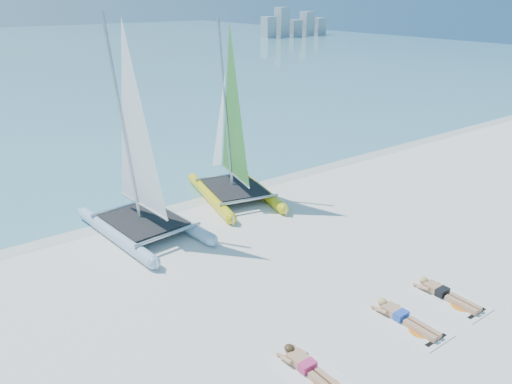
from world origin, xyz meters
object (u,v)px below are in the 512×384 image
catamaran_yellow (229,140)px  towel_b (408,324)px  sunbather_a (309,367)px  sunbather_b (402,316)px  towel_c (450,300)px  sunbather_c (444,293)px  towel_a (315,377)px  catamaran_blue (138,171)px

catamaran_yellow → towel_b: (-1.30, -9.52, -2.12)m
sunbather_a → sunbather_b: 2.98m
sunbather_a → towel_c: sunbather_a is taller
towel_b → sunbather_c: sunbather_c is taller
towel_b → catamaran_yellow: bearing=82.2°
towel_b → towel_c: size_ratio=1.00×
sunbather_a → towel_b: 2.99m
catamaran_yellow → towel_c: 9.75m
towel_a → catamaran_blue: bearing=89.4°
catamaran_yellow → towel_a: catamaran_yellow is taller
sunbather_b → towel_a: bearing=-177.0°
sunbather_a → towel_b: size_ratio=0.93×
catamaran_blue → sunbather_a: bearing=-95.8°
sunbather_c → towel_c: bearing=-90.0°
catamaran_yellow → towel_a: bearing=-101.6°
sunbather_c → sunbather_b: bearing=-179.6°
catamaran_blue → catamaran_yellow: 4.33m
catamaran_yellow → sunbather_c: catamaran_yellow is taller
sunbather_b → towel_c: size_ratio=0.93×
towel_b → sunbather_c: size_ratio=1.07×
catamaran_yellow → sunbather_a: size_ratio=3.91×
catamaran_yellow → towel_b: size_ratio=3.65×
catamaran_blue → catamaran_yellow: size_ratio=1.04×
towel_c → sunbather_c: 0.22m
towel_a → sunbather_a: (0.00, 0.19, 0.11)m
towel_b → sunbather_c: 1.70m
towel_a → sunbather_b: bearing=3.0°
catamaran_blue → sunbather_c: (4.57, -8.23, -1.98)m
catamaran_yellow → sunbather_c: bearing=-74.9°
sunbather_b → sunbather_c: (1.68, 0.01, 0.00)m
catamaran_yellow → sunbather_a: bearing=-102.0°
catamaran_blue → sunbather_b: bearing=-75.9°
towel_a → towel_c: 4.66m
catamaran_blue → towel_b: size_ratio=3.80×
sunbather_b → towel_c: bearing=-6.1°
sunbather_b → towel_c: (1.68, -0.18, -0.11)m
sunbather_a → sunbather_b: size_ratio=1.00×
catamaran_blue → towel_a: 8.65m
towel_a → sunbather_a: sunbather_a is taller
sunbather_c → catamaran_blue: bearing=119.0°
sunbather_b → catamaran_blue: bearing=109.3°
towel_a → towel_c: (4.66, -0.02, 0.00)m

